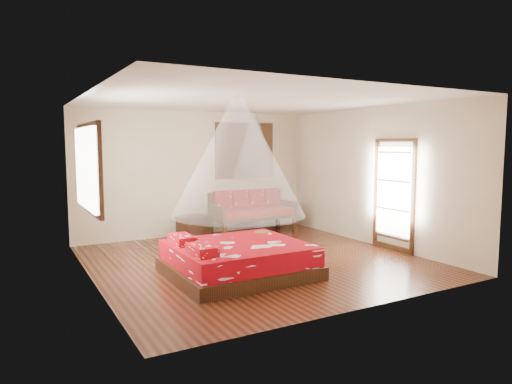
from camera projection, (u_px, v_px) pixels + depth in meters
room at (256, 182)px, 7.96m from camera, size 5.54×5.54×2.84m
bed at (237, 259)px, 7.18m from camera, size 2.11×1.91×0.64m
daybed at (252, 210)px, 10.71m from camera, size 1.95×0.86×0.98m
storage_chest at (194, 226)px, 10.11m from camera, size 0.82×0.71×0.48m
shutter_panel at (245, 151)px, 10.85m from camera, size 1.52×0.06×1.32m
window_left at (90, 168)px, 6.79m from camera, size 0.10×1.74×1.34m
glazed_door at (394, 196)px, 8.78m from camera, size 0.08×1.02×2.16m
wine_tray at (262, 230)px, 8.00m from camera, size 0.25×0.25×0.20m
mosquito_net_main at (238, 158)px, 7.02m from camera, size 2.09×2.09×1.80m
mosquito_net_daybed at (254, 147)px, 10.44m from camera, size 1.03×1.03×1.50m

